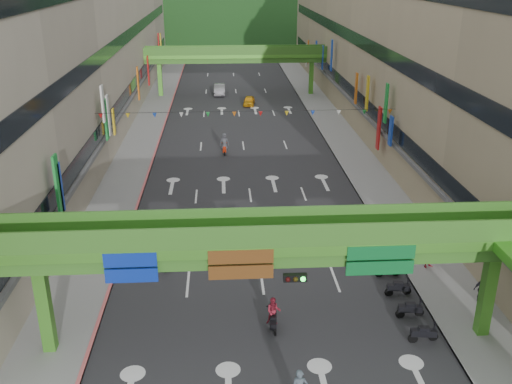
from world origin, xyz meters
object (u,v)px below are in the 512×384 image
at_px(overpass_near, 292,258).
at_px(scooter_rider_mid, 273,314).
at_px(pedestrian_red, 431,258).
at_px(car_yellow, 249,101).
at_px(car_silver, 219,90).

relative_size(overpass_near, scooter_rider_mid, 14.77).
relative_size(overpass_near, pedestrian_red, 17.78).
distance_m(overpass_near, car_yellow, 53.45).
height_order(overpass_near, scooter_rider_mid, overpass_near).
distance_m(overpass_near, car_silver, 60.56).
height_order(car_yellow, pedestrian_red, pedestrian_red).
relative_size(car_silver, pedestrian_red, 2.90).
bearing_deg(pedestrian_red, overpass_near, -163.80).
bearing_deg(pedestrian_red, car_yellow, 80.03).
distance_m(car_silver, car_yellow, 8.11).
xyz_separation_m(car_silver, car_yellow, (4.01, -7.05, -0.14)).
bearing_deg(scooter_rider_mid, car_yellow, 88.56).
height_order(scooter_rider_mid, car_silver, scooter_rider_mid).
bearing_deg(overpass_near, car_yellow, 89.34).
distance_m(scooter_rider_mid, pedestrian_red, 11.96).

